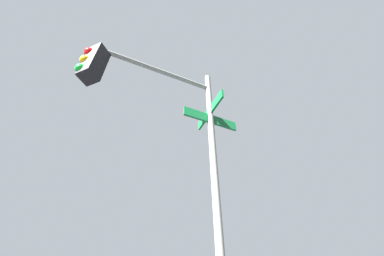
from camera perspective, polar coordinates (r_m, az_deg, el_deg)
traffic_signal_near at (r=3.91m, az=-8.64°, el=2.57°), size 2.11×2.25×5.67m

